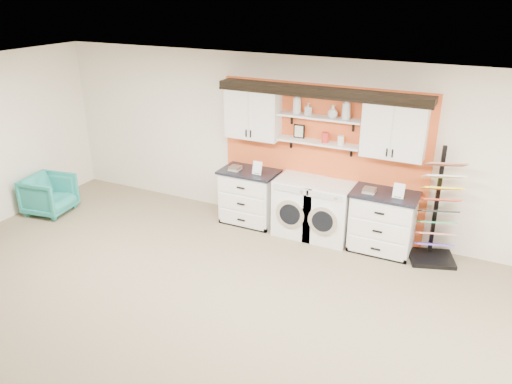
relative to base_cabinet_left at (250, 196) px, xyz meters
The scene contains 22 objects.
floor 3.84m from the base_cabinet_left, 72.76° to the right, with size 10.00×10.00×0.00m, color #8B785D.
ceiling 4.47m from the base_cabinet_left, 72.76° to the right, with size 10.00×10.00×0.00m, color white.
wall_back 1.51m from the base_cabinet_left, 17.63° to the left, with size 10.00×10.00×0.00m, color silver.
accent_panel 1.38m from the base_cabinet_left, 16.00° to the left, with size 3.40×0.07×2.40m, color #E75C27.
upper_cabinet_left 1.42m from the base_cabinet_left, 90.00° to the left, with size 0.90×0.35×0.84m.
upper_cabinet_right 2.67m from the base_cabinet_left, ahead, with size 0.90×0.35×0.84m.
shelf_lower 1.56m from the base_cabinet_left, ahead, with size 1.32×0.28×0.03m, color white.
shelf_upper 1.85m from the base_cabinet_left, ahead, with size 1.32×0.28×0.03m, color white.
crown_molding 2.18m from the base_cabinet_left, ahead, with size 3.30×0.41×0.13m.
picture_frame 1.43m from the base_cabinet_left, 14.85° to the left, with size 0.18×0.02×0.22m.
canister_red 1.70m from the base_cabinet_left, ahead, with size 0.11×0.11×0.16m, color red.
canister_cream 1.88m from the base_cabinet_left, ahead, with size 0.10×0.10×0.14m, color silver.
base_cabinet_left is the anchor object (origin of this frame).
base_cabinet_right 2.26m from the base_cabinet_left, ahead, with size 0.97×0.66×0.95m.
washer 0.89m from the base_cabinet_left, ahead, with size 0.68×0.71×0.95m.
dryer 1.43m from the base_cabinet_left, ahead, with size 0.67×0.71×0.94m.
sample_rack 3.02m from the base_cabinet_left, ahead, with size 0.76×0.69×1.72m.
armchair 3.59m from the base_cabinet_left, 159.78° to the right, with size 0.73×0.75×0.69m, color teal.
soap_bottle_a 1.82m from the base_cabinet_left, 11.96° to the left, with size 0.13×0.13×0.34m, color silver.
soap_bottle_b 1.83m from the base_cabinet_left, ahead, with size 0.08×0.08×0.18m, color silver.
soap_bottle_c 2.06m from the base_cabinet_left, ahead, with size 0.15×0.15×0.19m, color silver.
soap_bottle_d 2.25m from the base_cabinet_left, ahead, with size 0.13×0.13×0.34m, color silver.
Camera 1 is at (2.40, -3.30, 3.80)m, focal length 35.00 mm.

